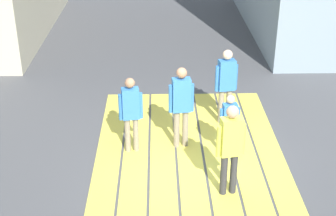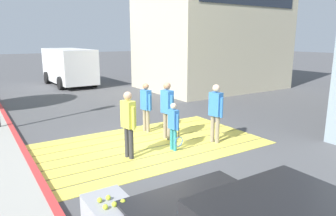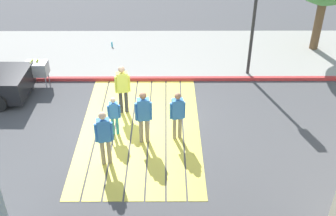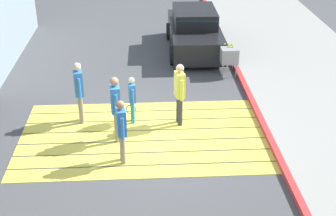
# 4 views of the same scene
# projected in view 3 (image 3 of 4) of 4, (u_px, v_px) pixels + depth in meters

# --- Properties ---
(ground_plane) EXTENTS (120.00, 120.00, 0.00)m
(ground_plane) POSITION_uv_depth(u_px,v_px,m) (140.00, 129.00, 13.12)
(ground_plane) COLOR #4C4C4F
(crosswalk_stripes) EXTENTS (6.40, 3.80, 0.01)m
(crosswalk_stripes) POSITION_uv_depth(u_px,v_px,m) (140.00, 129.00, 13.12)
(crosswalk_stripes) COLOR #EAD64C
(crosswalk_stripes) RESTS_ON ground
(sidewalk_west) EXTENTS (4.80, 40.00, 0.12)m
(sidewalk_west) POSITION_uv_depth(u_px,v_px,m) (147.00, 53.00, 17.80)
(sidewalk_west) COLOR #9E9B93
(sidewalk_west) RESTS_ON ground
(curb_painted) EXTENTS (0.16, 40.00, 0.13)m
(curb_painted) POSITION_uv_depth(u_px,v_px,m) (145.00, 79.00, 15.82)
(curb_painted) COLOR #BC3333
(curb_painted) RESTS_ON ground
(traffic_light_corner) EXTENTS (0.39, 0.28, 4.24)m
(traffic_light_corner) POSITION_uv_depth(u_px,v_px,m) (256.00, 1.00, 14.50)
(traffic_light_corner) COLOR #2D2D2D
(traffic_light_corner) RESTS_ON ground
(tennis_ball_cart) EXTENTS (0.56, 0.80, 1.02)m
(tennis_ball_cart) POSITION_uv_depth(u_px,v_px,m) (37.00, 69.00, 15.17)
(tennis_ball_cart) COLOR #99999E
(tennis_ball_cart) RESTS_ON ground
(water_bottle) EXTENTS (0.07, 0.07, 0.22)m
(water_bottle) POSITION_uv_depth(u_px,v_px,m) (112.00, 44.00, 18.17)
(water_bottle) COLOR #33A5BF
(water_bottle) RESTS_ON sidewalk_west
(pedestrian_adult_lead) EXTENTS (0.26, 0.47, 1.63)m
(pedestrian_adult_lead) POSITION_uv_depth(u_px,v_px,m) (177.00, 113.00, 12.20)
(pedestrian_adult_lead) COLOR gray
(pedestrian_adult_lead) RESTS_ON ground
(pedestrian_adult_trailing) EXTENTS (0.29, 0.50, 1.75)m
(pedestrian_adult_trailing) POSITION_uv_depth(u_px,v_px,m) (123.00, 86.00, 13.41)
(pedestrian_adult_trailing) COLOR #333338
(pedestrian_adult_trailing) RESTS_ON ground
(pedestrian_adult_side) EXTENTS (0.29, 0.50, 1.75)m
(pedestrian_adult_side) POSITION_uv_depth(u_px,v_px,m) (104.00, 135.00, 11.15)
(pedestrian_adult_side) COLOR gray
(pedestrian_adult_side) RESTS_ON ground
(pedestrian_teen_behind) EXTENTS (0.27, 0.51, 1.76)m
(pedestrian_teen_behind) POSITION_uv_depth(u_px,v_px,m) (144.00, 114.00, 12.01)
(pedestrian_teen_behind) COLOR gray
(pedestrian_teen_behind) RESTS_ON ground
(pedestrian_child_with_racket) EXTENTS (0.30, 0.41, 1.34)m
(pedestrian_child_with_racket) POSITION_uv_depth(u_px,v_px,m) (114.00, 114.00, 12.48)
(pedestrian_child_with_racket) COLOR teal
(pedestrian_child_with_racket) RESTS_ON ground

